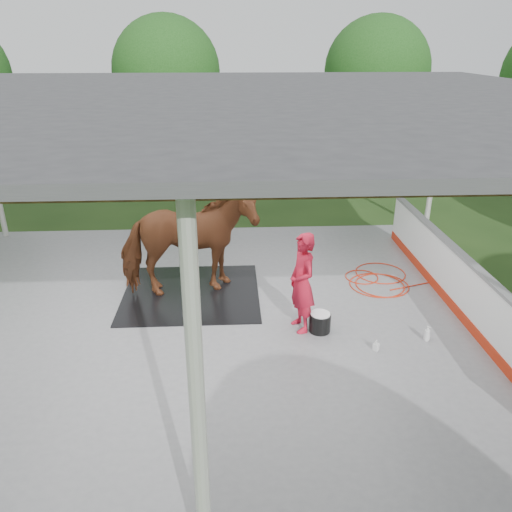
{
  "coord_description": "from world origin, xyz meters",
  "views": [
    {
      "loc": [
        0.32,
        -8.06,
        4.83
      ],
      "look_at": [
        0.75,
        0.28,
        1.22
      ],
      "focal_mm": 35.0,
      "sensor_mm": 36.0,
      "label": 1
    }
  ],
  "objects_px": {
    "dasher_board": "(463,289)",
    "horse": "(188,242)",
    "handler": "(302,283)",
    "wash_bucket": "(320,322)"
  },
  "relations": [
    {
      "from": "dasher_board",
      "to": "horse",
      "type": "relative_size",
      "value": 3.04
    },
    {
      "from": "horse",
      "to": "handler",
      "type": "relative_size",
      "value": 1.44
    },
    {
      "from": "handler",
      "to": "wash_bucket",
      "type": "relative_size",
      "value": 4.73
    },
    {
      "from": "wash_bucket",
      "to": "horse",
      "type": "bearing_deg",
      "value": 146.73
    },
    {
      "from": "dasher_board",
      "to": "handler",
      "type": "xyz_separation_m",
      "value": [
        -3.07,
        -0.34,
        0.37
      ]
    },
    {
      "from": "horse",
      "to": "handler",
      "type": "xyz_separation_m",
      "value": [
        2.06,
        -1.46,
        -0.22
      ]
    },
    {
      "from": "horse",
      "to": "wash_bucket",
      "type": "bearing_deg",
      "value": -135.05
    },
    {
      "from": "dasher_board",
      "to": "wash_bucket",
      "type": "xyz_separation_m",
      "value": [
        -2.74,
        -0.45,
        -0.36
      ]
    },
    {
      "from": "dasher_board",
      "to": "wash_bucket",
      "type": "bearing_deg",
      "value": -170.7
    },
    {
      "from": "horse",
      "to": "handler",
      "type": "bearing_deg",
      "value": -137.06
    }
  ]
}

